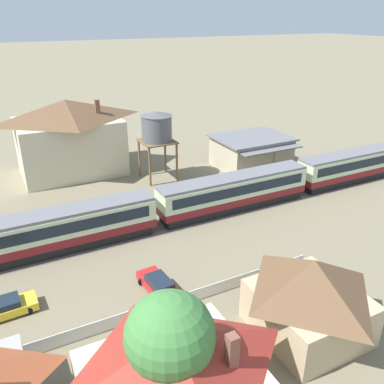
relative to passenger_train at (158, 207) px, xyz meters
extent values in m
plane|color=#7A7056|center=(14.65, -0.11, -2.17)|extent=(600.00, 600.00, 0.00)
cube|color=maroon|center=(27.43, 0.00, -0.87)|extent=(17.45, 2.81, 0.80)
cube|color=beige|center=(27.43, 0.00, 0.48)|extent=(17.45, 2.81, 1.91)
cube|color=#192330|center=(27.43, 0.00, 0.58)|extent=(16.06, 2.85, 1.07)
cube|color=slate|center=(27.43, 0.00, 1.59)|extent=(17.45, 2.64, 0.30)
cube|color=black|center=(27.43, 0.00, -1.71)|extent=(16.76, 2.41, 0.88)
cylinder|color=black|center=(33.19, 0.72, -1.72)|extent=(0.90, 0.18, 0.90)
cylinder|color=black|center=(21.67, -0.72, -1.72)|extent=(0.90, 0.18, 0.90)
cylinder|color=black|center=(21.67, 0.72, -1.72)|extent=(0.90, 0.18, 0.90)
cube|color=maroon|center=(8.97, 0.00, -0.87)|extent=(17.45, 2.81, 0.80)
cube|color=beige|center=(8.97, 0.00, 0.48)|extent=(17.45, 2.81, 1.91)
cube|color=#192330|center=(8.97, 0.00, 0.58)|extent=(16.06, 2.85, 1.07)
cube|color=slate|center=(8.97, 0.00, 1.59)|extent=(17.45, 2.64, 0.30)
cube|color=black|center=(8.97, 0.00, -1.71)|extent=(16.76, 2.41, 0.88)
cylinder|color=black|center=(14.73, -0.72, -1.72)|extent=(0.90, 0.18, 0.90)
cylinder|color=black|center=(14.73, 0.72, -1.72)|extent=(0.90, 0.18, 0.90)
cylinder|color=black|center=(3.21, -0.72, -1.72)|extent=(0.90, 0.18, 0.90)
cylinder|color=black|center=(3.21, 0.72, -1.72)|extent=(0.90, 0.18, 0.90)
cube|color=maroon|center=(-9.49, 0.00, -0.87)|extent=(17.45, 2.81, 0.80)
cube|color=beige|center=(-9.49, 0.00, 0.48)|extent=(17.45, 2.81, 1.91)
cube|color=#192330|center=(-9.49, 0.00, 0.58)|extent=(16.06, 2.85, 1.07)
cube|color=slate|center=(-9.49, 0.00, 1.59)|extent=(17.45, 2.64, 0.30)
cube|color=black|center=(-9.49, 0.00, -1.71)|extent=(16.76, 2.41, 0.88)
cylinder|color=black|center=(-3.73, -0.72, -1.72)|extent=(0.90, 0.18, 0.90)
cylinder|color=black|center=(-3.73, 0.72, -1.72)|extent=(0.90, 0.18, 0.90)
cube|color=#665B51|center=(-7.32, 0.00, -2.17)|extent=(135.41, 3.60, 0.01)
cube|color=#4C4238|center=(-7.32, -0.72, -2.15)|extent=(135.41, 0.12, 0.04)
cube|color=#4C4238|center=(-7.32, 0.72, -2.15)|extent=(135.41, 0.12, 0.04)
cube|color=#BCB293|center=(18.49, 10.59, -0.18)|extent=(9.36, 7.30, 3.99)
cube|color=slate|center=(18.49, 10.59, 1.92)|extent=(10.11, 7.89, 0.20)
cube|color=slate|center=(18.49, 6.14, 1.42)|extent=(8.99, 1.60, 0.16)
cylinder|color=brown|center=(18.49, 5.54, -0.42)|extent=(0.14, 0.14, 3.51)
cube|color=beige|center=(-4.27, 19.55, 1.43)|extent=(12.83, 9.60, 7.21)
pyramid|color=brown|center=(-4.27, 19.55, 6.31)|extent=(13.86, 10.37, 2.55)
cube|color=brown|center=(-0.68, 17.63, 6.43)|extent=(0.56, 0.56, 2.29)
cylinder|color=brown|center=(6.91, 13.92, 0.29)|extent=(0.28, 0.28, 4.92)
cylinder|color=brown|center=(3.25, 13.92, 0.29)|extent=(0.28, 0.28, 4.92)
cylinder|color=brown|center=(6.91, 10.27, 0.29)|extent=(0.28, 0.28, 4.92)
cylinder|color=brown|center=(3.25, 10.27, 0.29)|extent=(0.28, 0.28, 4.92)
cube|color=brown|center=(5.08, 12.10, 2.83)|extent=(4.16, 4.16, 0.16)
cylinder|color=#56565B|center=(5.08, 12.10, 4.50)|extent=(3.75, 3.75, 3.19)
cone|color=#56565B|center=(5.08, 12.10, 6.35)|extent=(3.94, 3.94, 0.50)
pyramid|color=#9E2D23|center=(-7.39, -19.71, 2.21)|extent=(9.54, 8.36, 2.68)
cube|color=brown|center=(-4.92, -21.26, 2.35)|extent=(0.56, 0.56, 2.41)
cube|color=tan|center=(3.20, -18.06, -0.62)|extent=(6.34, 6.72, 3.10)
pyramid|color=brown|center=(3.20, -18.06, 2.20)|extent=(6.84, 7.26, 2.55)
cube|color=white|center=(-14.06, -11.94, -1.65)|extent=(44.86, 0.06, 1.05)
cube|color=yellow|center=(-14.64, -7.05, -1.69)|extent=(4.10, 1.90, 0.61)
cube|color=#192330|center=(-14.76, -7.06, -1.16)|extent=(2.07, 1.58, 0.46)
cylinder|color=black|center=(-13.36, -7.77, -1.86)|extent=(0.62, 0.20, 0.62)
cylinder|color=black|center=(-13.42, -6.23, -1.86)|extent=(0.62, 0.20, 0.62)
cube|color=red|center=(-4.02, -9.62, -1.70)|extent=(2.08, 4.78, 0.61)
cube|color=#192330|center=(-4.01, -9.76, -1.17)|extent=(1.66, 2.44, 0.45)
cylinder|color=black|center=(-3.37, -8.12, -1.86)|extent=(0.62, 0.20, 0.62)
cylinder|color=black|center=(-4.90, -8.24, -1.86)|extent=(0.62, 0.20, 0.62)
cylinder|color=black|center=(-3.15, -11.01, -1.86)|extent=(0.62, 0.20, 0.62)
cylinder|color=black|center=(-4.67, -11.12, -1.86)|extent=(0.62, 0.20, 0.62)
sphere|color=#427F3D|center=(-7.42, -19.51, 3.14)|extent=(4.58, 4.58, 4.58)
camera|label=1|loc=(-13.45, -33.64, 17.68)|focal=38.00mm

